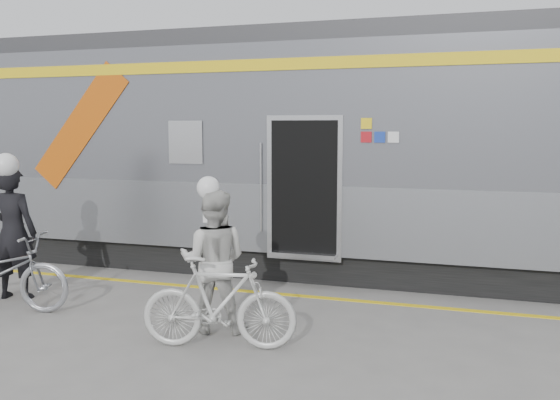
% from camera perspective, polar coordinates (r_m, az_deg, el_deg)
% --- Properties ---
extents(ground, '(90.00, 90.00, 0.00)m').
position_cam_1_polar(ground, '(7.24, -8.35, -13.21)').
color(ground, slate).
rests_on(ground, ground).
extents(train, '(24.00, 3.17, 4.10)m').
position_cam_1_polar(train, '(11.27, -6.53, 4.74)').
color(train, black).
rests_on(train, ground).
extents(safety_strip, '(24.00, 0.12, 0.01)m').
position_cam_1_polar(safety_strip, '(9.13, -2.46, -8.82)').
color(safety_strip, yellow).
rests_on(safety_strip, ground).
extents(man, '(0.78, 0.58, 1.95)m').
position_cam_1_polar(man, '(9.43, -24.33, -2.89)').
color(man, black).
rests_on(man, ground).
extents(woman, '(0.96, 0.82, 1.75)m').
position_cam_1_polar(woman, '(7.31, -6.41, -5.82)').
color(woman, beige).
rests_on(woman, ground).
extents(bicycle_right, '(1.83, 0.84, 1.06)m').
position_cam_1_polar(bicycle_right, '(6.80, -5.90, -9.82)').
color(bicycle_right, beige).
rests_on(bicycle_right, ground).
extents(helmet_man, '(0.34, 0.34, 0.34)m').
position_cam_1_polar(helmet_man, '(9.32, -24.68, 4.04)').
color(helmet_man, white).
rests_on(helmet_man, man).
extents(helmet_woman, '(0.28, 0.28, 0.28)m').
position_cam_1_polar(helmet_woman, '(7.16, -6.52, 2.13)').
color(helmet_woman, white).
rests_on(helmet_woman, woman).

